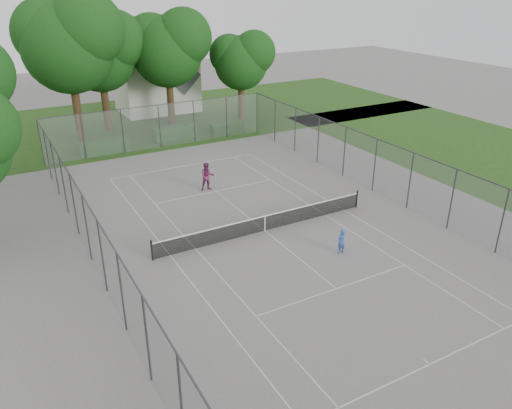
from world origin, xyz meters
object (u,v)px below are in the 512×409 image
house (156,74)px  tennis_net (265,223)px  girl_player (341,241)px  woman_player (207,177)px

house → tennis_net: bearing=-97.7°
girl_player → woman_player: 11.06m
woman_player → house: bearing=88.6°
tennis_net → girl_player: 4.47m
tennis_net → woman_player: size_ratio=6.87×
woman_player → tennis_net: bearing=-77.4°
woman_player → girl_player: bearing=-67.2°
tennis_net → house: size_ratio=1.37×
tennis_net → house: (3.95, 29.10, 3.27)m
tennis_net → girl_player: size_ratio=9.78×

